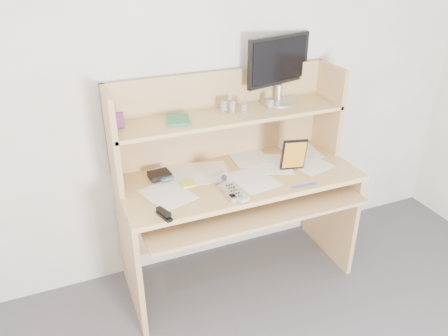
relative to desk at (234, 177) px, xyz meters
name	(u,v)px	position (x,y,z in m)	size (l,w,h in m)	color
back_wall	(219,78)	(0.00, 0.24, 0.56)	(3.60, 0.04, 2.50)	white
desk	(234,177)	(0.00, 0.00, 0.00)	(1.40, 0.70, 1.30)	tan
paper_clutter	(240,175)	(0.00, -0.08, 0.06)	(1.32, 0.54, 0.01)	white
keyboard	(225,197)	(-0.12, -0.15, -0.03)	(0.53, 0.27, 0.03)	black
tv_remote	(234,193)	(-0.12, -0.28, 0.07)	(0.06, 0.21, 0.02)	#A8A9A3
flip_phone	(232,196)	(-0.15, -0.31, 0.07)	(0.05, 0.09, 0.02)	silver
stapler	(164,214)	(-0.53, -0.34, 0.08)	(0.03, 0.11, 0.04)	black
wallet	(160,175)	(-0.44, 0.07, 0.08)	(0.12, 0.10, 0.03)	black
sticky_note_pad	(188,184)	(-0.32, -0.07, 0.06)	(0.08, 0.08, 0.01)	yellow
digital_camera	(219,177)	(-0.14, -0.11, 0.09)	(0.09, 0.03, 0.05)	silver
game_case	(294,155)	(0.32, -0.15, 0.16)	(0.15, 0.02, 0.20)	black
blue_pen	(304,185)	(0.28, -0.34, 0.07)	(0.01, 0.01, 0.16)	#1834B6
card_box	(118,121)	(-0.64, 0.09, 0.43)	(0.06, 0.02, 0.09)	maroon
shelf_book	(178,120)	(-0.31, 0.07, 0.40)	(0.12, 0.17, 0.02)	#368851
chip_stack_a	(244,108)	(0.08, 0.06, 0.41)	(0.04, 0.04, 0.05)	black
chip_stack_b	(224,106)	(-0.02, 0.11, 0.42)	(0.04, 0.04, 0.07)	white
chip_stack_c	(270,104)	(0.26, 0.07, 0.41)	(0.04, 0.04, 0.05)	black
chip_stack_d	(232,106)	(0.03, 0.09, 0.42)	(0.04, 0.04, 0.07)	white
monitor	(279,67)	(0.36, 0.16, 0.60)	(0.46, 0.23, 0.40)	#B5B6BB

